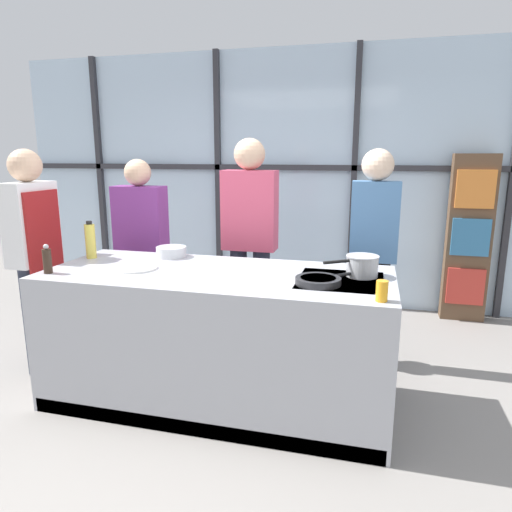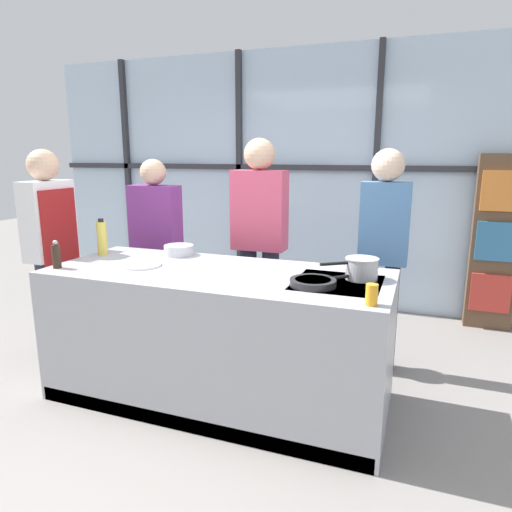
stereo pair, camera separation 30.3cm
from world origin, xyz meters
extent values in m
plane|color=gray|center=(0.00, 0.00, 0.00)|extent=(18.00, 18.00, 0.00)
cube|color=silver|center=(0.00, 2.34, 1.40)|extent=(6.40, 0.04, 2.80)
cube|color=#2D2D33|center=(0.00, 2.29, 1.54)|extent=(6.40, 0.06, 0.06)
cube|color=#2D2D33|center=(-2.30, 2.29, 1.40)|extent=(0.06, 0.06, 2.80)
cube|color=#2D2D33|center=(-0.77, 2.29, 1.40)|extent=(0.06, 0.06, 2.80)
cube|color=#2D2D33|center=(0.77, 2.29, 1.40)|extent=(0.06, 0.06, 2.80)
cube|color=brown|center=(1.94, 2.16, 0.85)|extent=(0.42, 0.16, 1.69)
cube|color=red|center=(1.94, 2.06, 0.37)|extent=(0.35, 0.03, 0.37)
cube|color=teal|center=(1.94, 2.06, 0.88)|extent=(0.35, 0.03, 0.37)
cube|color=orange|center=(1.94, 2.06, 1.35)|extent=(0.35, 0.03, 0.37)
cube|color=#A8AAB2|center=(0.00, 0.00, 0.46)|extent=(2.30, 0.93, 0.92)
cube|color=black|center=(0.81, 0.00, 0.91)|extent=(0.52, 0.52, 0.01)
cube|color=black|center=(0.00, -0.45, 0.05)|extent=(2.25, 0.03, 0.10)
cylinder|color=#38383D|center=(0.69, -0.12, 0.92)|extent=(0.13, 0.13, 0.01)
cylinder|color=#38383D|center=(0.93, -0.12, 0.92)|extent=(0.13, 0.13, 0.01)
cylinder|color=#38383D|center=(0.69, 0.12, 0.92)|extent=(0.13, 0.13, 0.01)
cylinder|color=#38383D|center=(0.93, 0.12, 0.92)|extent=(0.13, 0.13, 0.01)
cylinder|color=#232838|center=(-1.51, 0.20, 0.43)|extent=(0.13, 0.13, 0.86)
cylinder|color=#232838|center=(-1.51, 0.02, 0.43)|extent=(0.13, 0.13, 0.86)
cube|color=white|center=(-1.51, 0.11, 1.17)|extent=(0.19, 0.42, 0.62)
sphere|color=#D8AD8C|center=(-1.51, 0.11, 1.60)|extent=(0.24, 0.24, 0.24)
cube|color=maroon|center=(-1.41, 0.11, 0.95)|extent=(0.02, 0.36, 0.95)
cylinder|color=#232838|center=(-0.90, 0.84, 0.41)|extent=(0.14, 0.14, 0.82)
cylinder|color=#232838|center=(-1.10, 0.84, 0.41)|extent=(0.14, 0.14, 0.82)
cube|color=#7A3384|center=(-1.00, 0.84, 1.12)|extent=(0.45, 0.20, 0.59)
sphere|color=#D8AD8C|center=(-1.00, 0.84, 1.53)|extent=(0.23, 0.23, 0.23)
cylinder|color=#232838|center=(0.10, 0.84, 0.45)|extent=(0.14, 0.14, 0.91)
cylinder|color=#232838|center=(-0.10, 0.84, 0.45)|extent=(0.14, 0.14, 0.91)
cube|color=#DB4C6B|center=(0.00, 0.84, 1.23)|extent=(0.44, 0.20, 0.65)
sphere|color=#D8AD8C|center=(0.00, 0.84, 1.68)|extent=(0.25, 0.25, 0.25)
cylinder|color=black|center=(1.08, 0.84, 0.43)|extent=(0.12, 0.12, 0.86)
cylinder|color=black|center=(0.92, 0.84, 0.43)|extent=(0.12, 0.12, 0.86)
cube|color=#4C7AAD|center=(1.00, 0.84, 1.17)|extent=(0.36, 0.16, 0.62)
sphere|color=beige|center=(1.00, 0.84, 1.61)|extent=(0.24, 0.24, 0.24)
cylinder|color=#232326|center=(0.69, -0.12, 0.94)|extent=(0.28, 0.28, 0.04)
cylinder|color=#B26B2D|center=(0.69, -0.12, 0.96)|extent=(0.21, 0.21, 0.01)
cylinder|color=#232326|center=(0.86, 0.05, 0.95)|extent=(0.17, 0.17, 0.02)
cylinder|color=silver|center=(0.93, 0.12, 0.99)|extent=(0.20, 0.20, 0.14)
cylinder|color=silver|center=(0.93, 0.12, 1.05)|extent=(0.21, 0.21, 0.01)
cylinder|color=black|center=(0.78, 0.02, 1.03)|extent=(0.16, 0.12, 0.02)
cylinder|color=white|center=(-0.55, -0.06, 0.93)|extent=(0.28, 0.28, 0.01)
cylinder|color=silver|center=(-0.48, 0.35, 0.96)|extent=(0.23, 0.23, 0.08)
cylinder|color=#4C4C51|center=(-0.48, 0.35, 0.99)|extent=(0.19, 0.19, 0.01)
cylinder|color=#E0CC4C|center=(-1.05, 0.16, 1.05)|extent=(0.08, 0.08, 0.26)
cylinder|color=black|center=(-1.05, 0.16, 1.19)|extent=(0.04, 0.04, 0.02)
cylinder|color=#332319|center=(-1.06, -0.30, 1.00)|extent=(0.06, 0.06, 0.16)
sphere|color=#B2B2B7|center=(-1.06, -0.30, 1.10)|extent=(0.03, 0.03, 0.03)
cylinder|color=orange|center=(1.05, -0.37, 0.98)|extent=(0.06, 0.06, 0.11)
camera|label=1|loc=(0.98, -2.77, 1.68)|focal=32.00mm
camera|label=2|loc=(1.27, -2.68, 1.68)|focal=32.00mm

